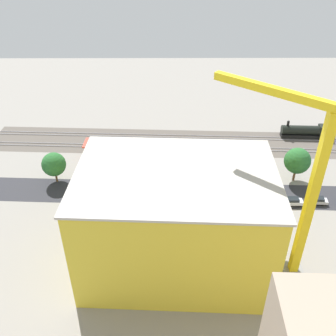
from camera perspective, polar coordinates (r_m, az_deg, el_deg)
The scene contains 18 objects.
ground_plane at distance 89.99m, azimuth 6.60°, elevation -2.72°, with size 191.75×191.75×0.00m, color gray.
rail_bed at distance 106.98m, azimuth 5.51°, elevation 3.79°, with size 119.84×14.20×0.01m, color #5B544C.
street_asphalt at distance 87.43m, azimuth 6.82°, elevation -3.97°, with size 119.84×9.00×0.01m, color #2D2D33.
track_rails at distance 106.89m, azimuth 5.51°, elevation 3.87°, with size 119.70×13.70×0.12m.
platform_canopy_near at distance 97.17m, azimuth 0.98°, elevation 3.48°, with size 46.79×7.23×4.38m.
locomotive at distance 115.58m, azimuth 20.31°, elevation 5.13°, with size 15.13×3.32×4.96m.
parked_car_1 at distance 90.18m, azimuth 21.57°, elevation -4.59°, with size 4.19×2.03×1.60m.
parked_car_2 at distance 87.86m, azimuth 18.18°, elevation -4.84°, with size 4.35×1.74×1.75m.
parked_car_3 at distance 86.12m, azimuth 13.49°, elevation -4.85°, with size 4.20×2.09×1.67m.
construction_building at distance 65.49m, azimuth 1.15°, elevation -7.99°, with size 31.52×21.77×19.11m, color yellow.
construction_roof_slab at distance 59.45m, azimuth 1.26°, elevation -0.96°, with size 32.12×22.37×0.40m, color #B7B2A8.
tower_crane at distance 61.35m, azimuth 19.66°, elevation -1.85°, with size 19.66×17.24×33.08m.
box_truck_0 at distance 83.85m, azimuth 7.25°, elevation -4.39°, with size 8.20×2.65×3.59m.
box_truck_1 at distance 84.89m, azimuth 6.73°, elevation -3.94°, with size 8.48×3.56×3.16m.
street_tree_0 at distance 93.30m, azimuth 18.83°, elevation 1.03°, with size 6.11×6.11×8.56m.
street_tree_1 at distance 88.57m, azimuth 10.59°, elevation 0.89°, with size 6.25×6.25×9.07m.
street_tree_2 at distance 92.20m, azimuth -16.75°, elevation 0.52°, with size 5.61×5.61×7.62m.
traffic_light at distance 88.34m, azimuth -7.40°, elevation 0.21°, with size 0.50×0.36×7.27m.
Camera 1 is at (10.67, 71.83, 53.15)m, focal length 40.65 mm.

